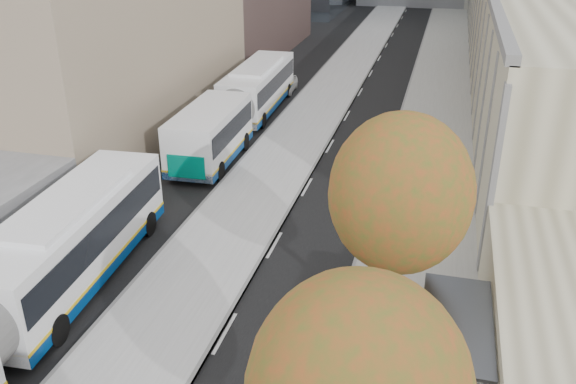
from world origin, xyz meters
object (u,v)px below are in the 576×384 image
(distant_car, at_px, (285,84))
(bus_near, at_px, (2,306))
(bus_far, at_px, (240,104))
(bus_shelter, at_px, (462,335))

(distant_car, bearing_deg, bus_near, -93.74)
(distant_car, bearing_deg, bus_far, -95.31)
(bus_near, bearing_deg, bus_shelter, 2.70)
(bus_far, bearing_deg, bus_near, -92.22)
(bus_near, bearing_deg, bus_far, 85.88)
(distant_car, bearing_deg, bus_shelter, -69.16)
(bus_near, height_order, bus_far, bus_near)
(bus_shelter, height_order, distant_car, bus_shelter)
(bus_shelter, distance_m, bus_far, 24.50)
(bus_near, xyz_separation_m, distant_car, (0.64, 31.28, -1.11))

